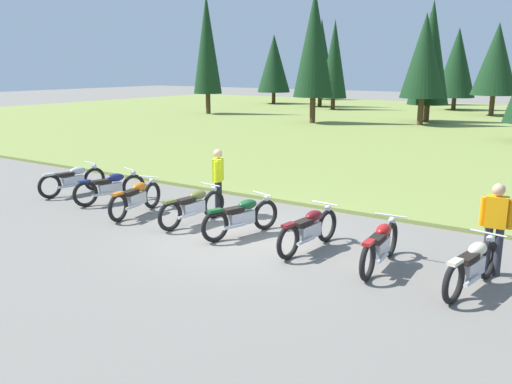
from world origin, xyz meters
TOP-DOWN VIEW (x-y plane):
  - ground_plane at (0.00, 0.00)m, footprint 140.00×140.00m
  - grass_moorland at (0.00, 25.08)m, footprint 80.00×44.00m
  - forest_treeline at (-5.01, 32.73)m, footprint 44.24×27.62m
  - motorcycle_silver at (-6.41, 0.59)m, footprint 0.63×2.09m
  - motorcycle_navy at (-4.74, 0.52)m, footprint 0.82×2.04m
  - motorcycle_orange at (-3.26, 0.05)m, footprint 0.68×2.09m
  - motorcycle_olive at (-1.51, 0.20)m, footprint 0.62×2.10m
  - motorcycle_british_green at (-0.05, 0.12)m, footprint 0.81×2.04m
  - motorcycle_maroon at (1.63, 0.10)m, footprint 0.62×2.10m
  - motorcycle_red at (3.19, -0.04)m, footprint 0.62×2.10m
  - motorcycle_cream at (4.85, -0.19)m, footprint 0.63×2.09m
  - rider_checking_bike at (-1.52, 1.17)m, footprint 0.36×0.50m
  - rider_near_row_end at (4.97, 0.76)m, footprint 0.55×0.25m

SIDE VIEW (x-z plane):
  - ground_plane at x=0.00m, z-range 0.00..0.00m
  - grass_moorland at x=0.00m, z-range 0.00..0.10m
  - motorcycle_silver at x=-6.41m, z-range 0.00..0.88m
  - motorcycle_navy at x=-4.74m, z-range 0.00..0.88m
  - motorcycle_orange at x=-3.26m, z-range 0.00..0.88m
  - motorcycle_olive at x=-1.51m, z-range 0.00..0.88m
  - motorcycle_british_green at x=-0.05m, z-range 0.00..0.88m
  - motorcycle_maroon at x=1.63m, z-range 0.00..0.88m
  - motorcycle_red at x=3.19m, z-range 0.00..0.88m
  - motorcycle_cream at x=4.85m, z-range 0.00..0.88m
  - rider_checking_bike at x=-1.52m, z-range 0.11..1.78m
  - rider_near_row_end at x=4.97m, z-range 0.11..1.78m
  - forest_treeline at x=-5.01m, z-range -0.07..8.86m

